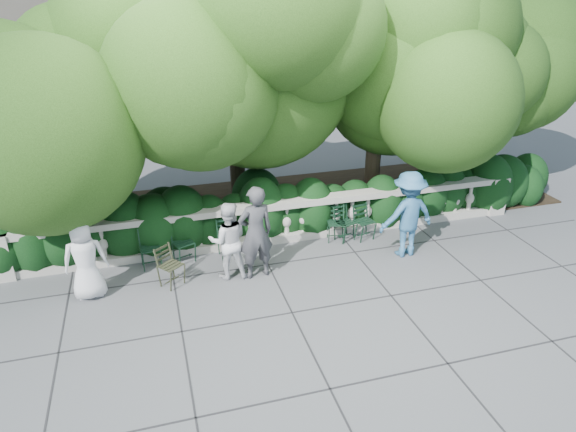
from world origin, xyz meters
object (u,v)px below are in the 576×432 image
object	(u,v)px
chair_c	(231,259)
chair_d	(349,242)
chair_f	(336,243)
person_older_blue	(408,214)
chair_weathered	(178,287)
chair_a	(188,264)
person_casual_man	(228,241)
chair_e	(367,241)
person_businessman	(85,259)
chair_b	(153,270)
person_woman_grey	(256,233)

from	to	relation	value
chair_c	chair_d	size ratio (longest dim) A/B	1.00
chair_f	person_older_blue	size ratio (longest dim) A/B	0.44
chair_c	chair_weathered	bearing A→B (deg)	-152.00
chair_a	person_casual_man	world-z (taller)	person_casual_man
chair_f	person_older_blue	distance (m)	1.81
chair_d	chair_f	bearing A→B (deg)	152.94
chair_a	chair_f	size ratio (longest dim) A/B	1.00
chair_a	person_older_blue	distance (m)	4.84
person_casual_man	person_older_blue	world-z (taller)	person_older_blue
person_casual_man	person_older_blue	bearing A→B (deg)	-175.63
person_casual_man	chair_e	bearing A→B (deg)	-162.83
chair_c	person_businessman	xyz separation A→B (m)	(-2.84, -0.68, 0.82)
person_businessman	person_older_blue	xyz separation A→B (m)	(6.58, -0.17, 0.15)
chair_f	chair_c	bearing A→B (deg)	-165.26
chair_c	chair_a	bearing A→B (deg)	171.72
chair_f	chair_weathered	xyz separation A→B (m)	(-3.70, -0.87, 0.00)
person_businessman	person_casual_man	distance (m)	2.70
chair_d	person_businessman	xyz separation A→B (m)	(-5.61, -0.68, 0.82)
chair_e	chair_c	bearing A→B (deg)	166.91
chair_f	person_businessman	xyz separation A→B (m)	(-5.32, -0.71, 0.82)
person_businessman	person_casual_man	xyz separation A→B (m)	(2.70, -0.01, -0.00)
chair_d	chair_f	size ratio (longest dim) A/B	1.00
chair_c	person_older_blue	bearing A→B (deg)	-19.16
chair_b	chair_c	distance (m)	1.65
chair_b	chair_c	bearing A→B (deg)	-4.19
person_woman_grey	person_older_blue	size ratio (longest dim) A/B	1.02
chair_d	person_older_blue	bearing A→B (deg)	-60.75
chair_b	chair_d	bearing A→B (deg)	-4.86
chair_d	person_woman_grey	distance (m)	2.70
chair_f	chair_e	bearing A→B (deg)	5.43
chair_f	chair_d	bearing A→B (deg)	6.44
person_older_blue	chair_f	bearing A→B (deg)	-39.17
chair_b	person_casual_man	bearing A→B (deg)	-28.84
person_businessman	chair_a	bearing A→B (deg)	-162.40
chair_c	person_older_blue	distance (m)	3.95
person_businessman	person_older_blue	distance (m)	6.58
chair_b	chair_d	world-z (taller)	same
chair_c	chair_e	xyz separation A→B (m)	(3.20, -0.07, 0.00)
chair_d	chair_b	bearing A→B (deg)	160.76
chair_a	person_businessman	size ratio (longest dim) A/B	0.51
chair_a	chair_d	xyz separation A→B (m)	(3.70, -0.03, 0.00)
chair_weathered	person_woman_grey	distance (m)	1.89
chair_a	chair_b	world-z (taller)	same
person_businessman	person_woman_grey	size ratio (longest dim) A/B	0.83
chair_f	chair_a	bearing A→B (deg)	-166.00
person_businessman	person_woman_grey	bearing A→B (deg)	174.60
chair_d	chair_weathered	bearing A→B (deg)	172.17
chair_d	person_woman_grey	size ratio (longest dim) A/B	0.43
chair_a	chair_e	distance (m)	4.13
chair_e	person_casual_man	distance (m)	3.50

